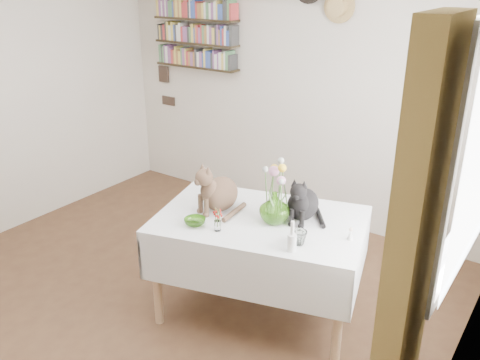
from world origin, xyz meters
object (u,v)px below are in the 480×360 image
Objects in this scene: dining_table at (260,242)px; tabby_cat at (221,185)px; flower_vase at (275,207)px; black_cat at (303,196)px; bookshelf_unit at (196,23)px.

tabby_cat reaches higher than dining_table.
tabby_cat is at bearing -173.83° from dining_table.
tabby_cat is at bearing -174.47° from flower_vase.
black_cat is at bearing 39.29° from tabby_cat.
flower_vase is at bearing -38.84° from bookshelf_unit.
black_cat is 0.21m from flower_vase.
bookshelf_unit reaches higher than black_cat.
dining_table is 1.60× the size of bookshelf_unit.
tabby_cat is (-0.31, -0.03, 0.37)m from dining_table.
flower_vase is at bearing -139.64° from black_cat.
flower_vase is (0.42, 0.04, -0.07)m from tabby_cat.
black_cat reaches higher than dining_table.
bookshelf_unit is (-1.79, 1.54, 1.27)m from dining_table.
flower_vase is at bearing 24.83° from tabby_cat.
bookshelf_unit is at bearing 141.16° from flower_vase.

